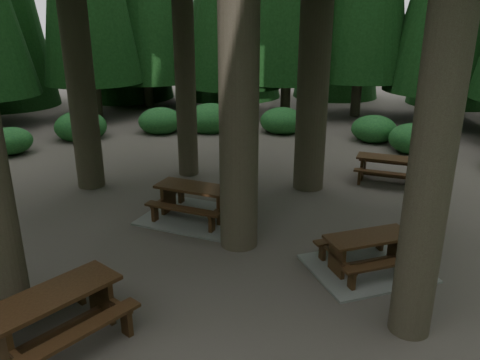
# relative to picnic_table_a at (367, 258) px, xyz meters

# --- Properties ---
(ground) EXTENTS (80.00, 80.00, 0.00)m
(ground) POSITION_rel_picnic_table_a_xyz_m (-3.55, 0.61, -0.26)
(ground) COLOR #4E463F
(ground) RESTS_ON ground
(picnic_table_a) EXTENTS (2.84, 2.66, 0.77)m
(picnic_table_a) POSITION_rel_picnic_table_a_xyz_m (0.00, 0.00, 0.00)
(picnic_table_a) COLOR gray
(picnic_table_a) RESTS_ON ground
(picnic_table_c) EXTENTS (3.01, 2.71, 0.86)m
(picnic_table_c) POSITION_rel_picnic_table_a_xyz_m (-4.05, 2.13, 0.05)
(picnic_table_c) COLOR gray
(picnic_table_c) RESTS_ON ground
(picnic_table_d) EXTENTS (2.10, 1.85, 0.78)m
(picnic_table_d) POSITION_rel_picnic_table_a_xyz_m (1.27, 5.66, 0.26)
(picnic_table_d) COLOR #371F10
(picnic_table_d) RESTS_ON ground
(picnic_table_e) EXTENTS (2.52, 2.64, 0.90)m
(picnic_table_e) POSITION_rel_picnic_table_a_xyz_m (-5.17, -2.94, 0.34)
(picnic_table_e) COLOR #371F10
(picnic_table_e) RESTS_ON ground
(shrub_ring) EXTENTS (23.86, 24.64, 1.49)m
(shrub_ring) POSITION_rel_picnic_table_a_xyz_m (-2.84, 1.36, 0.14)
(shrub_ring) COLOR #1B5028
(shrub_ring) RESTS_ON ground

